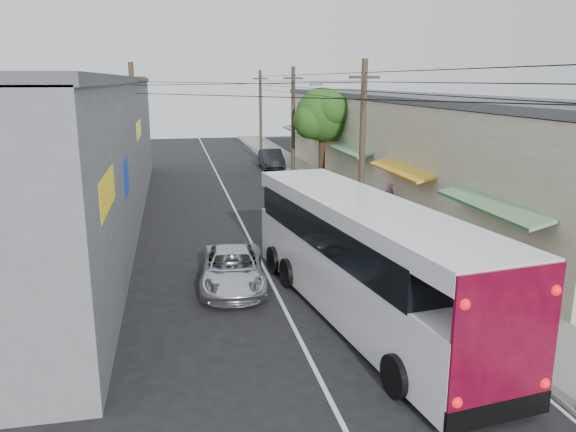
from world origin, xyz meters
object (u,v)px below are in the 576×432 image
at_px(pedestrian_near, 389,200).
at_px(coach_bus, 361,257).
at_px(parked_car_far, 271,159).
at_px(pedestrian_far, 389,203).
at_px(parked_suv, 320,204).
at_px(parked_car_mid, 300,184).
at_px(jeepney, 232,269).

bearing_deg(pedestrian_near, coach_bus, 69.85).
height_order(coach_bus, pedestrian_near, coach_bus).
distance_m(parked_car_far, pedestrian_far, 18.53).
relative_size(parked_car_far, pedestrian_near, 2.63).
xyz_separation_m(parked_suv, parked_car_mid, (0.57, 6.95, -0.20)).
distance_m(parked_car_far, pedestrian_near, 18.50).
xyz_separation_m(coach_bus, pedestrian_far, (5.41, 11.38, -0.97)).
bearing_deg(pedestrian_near, parked_car_mid, -62.85).
xyz_separation_m(coach_bus, jeepney, (-3.59, 3.20, -1.21)).
height_order(jeepney, pedestrian_near, pedestrian_near).
height_order(parked_car_far, pedestrian_near, pedestrian_near).
bearing_deg(jeepney, parked_car_mid, 73.92).
height_order(coach_bus, parked_suv, coach_bus).
bearing_deg(pedestrian_near, parked_car_far, -75.46).
distance_m(jeepney, pedestrian_near, 12.19).
height_order(parked_car_mid, pedestrian_near, pedestrian_near).
bearing_deg(parked_car_far, coach_bus, -93.04).
bearing_deg(parked_car_far, jeepney, -101.17).
distance_m(coach_bus, pedestrian_far, 12.64).
bearing_deg(pedestrian_far, pedestrian_near, -103.83).
bearing_deg(parked_car_mid, jeepney, -112.70).
bearing_deg(parked_car_mid, pedestrian_near, -69.78).
relative_size(coach_bus, parked_car_far, 2.68).
distance_m(coach_bus, parked_car_far, 29.78).
bearing_deg(coach_bus, pedestrian_near, 56.76).
relative_size(parked_car_mid, pedestrian_near, 2.06).
bearing_deg(pedestrian_far, parked_car_far, -94.51).
relative_size(parked_car_mid, pedestrian_far, 2.41).
distance_m(parked_suv, parked_car_far, 17.77).
distance_m(parked_suv, pedestrian_near, 3.60).
bearing_deg(coach_bus, jeepney, 130.42).
height_order(parked_suv, parked_car_mid, parked_suv).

